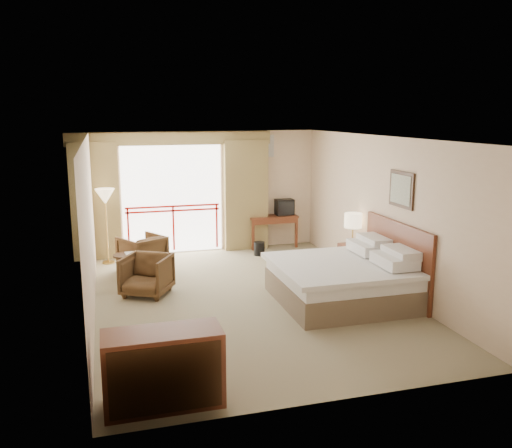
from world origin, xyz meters
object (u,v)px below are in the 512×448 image
object	(u,v)px
wastebasket	(259,249)
floor_lamp	(105,199)
armchair_far	(143,270)
bed	(344,280)
desk	(271,222)
dresser	(163,369)
table_lamp	(353,221)
armchair_near	(148,295)
tv	(284,207)
nightstand	(353,260)
side_table	(126,263)

from	to	relation	value
wastebasket	floor_lamp	distance (m)	3.45
armchair_far	floor_lamp	xyz separation A→B (m)	(-0.65, 0.73, 1.35)
bed	floor_lamp	world-z (taller)	floor_lamp
desk	dresser	size ratio (longest dim) A/B	0.91
bed	floor_lamp	bearing A→B (deg)	136.78
table_lamp	armchair_near	xyz separation A→B (m)	(-3.92, -0.13, -1.06)
armchair_far	wastebasket	bearing A→B (deg)	160.78
table_lamp	tv	distance (m)	2.64
floor_lamp	dresser	world-z (taller)	floor_lamp
bed	nightstand	bearing A→B (deg)	58.89
bed	floor_lamp	size ratio (longest dim) A/B	1.35
nightstand	tv	bearing A→B (deg)	97.27
armchair_far	side_table	world-z (taller)	side_table
desk	armchair_near	xyz separation A→B (m)	(-3.12, -2.77, -0.58)
armchair_near	desk	bearing A→B (deg)	69.89
desk	armchair_near	world-z (taller)	desk
table_lamp	desk	distance (m)	2.80
armchair_near	table_lamp	bearing A→B (deg)	30.14
bed	floor_lamp	xyz separation A→B (m)	(-3.74, 3.52, 0.98)
bed	dresser	bearing A→B (deg)	-142.72
tv	side_table	xyz separation A→B (m)	(-3.73, -1.73, -0.59)
table_lamp	tv	size ratio (longest dim) A/B	1.44
table_lamp	desk	world-z (taller)	table_lamp
tv	dresser	bearing A→B (deg)	-97.59
dresser	desk	bearing A→B (deg)	63.10
tv	armchair_near	size ratio (longest dim) A/B	0.53
wastebasket	side_table	size ratio (longest dim) A/B	0.61
desk	wastebasket	distance (m)	1.00
desk	nightstand	bearing A→B (deg)	-72.81
table_lamp	bed	bearing A→B (deg)	-120.18
bed	armchair_near	world-z (taller)	bed
wastebasket	dresser	xyz separation A→B (m)	(-2.73, -5.74, 0.27)
desk	tv	size ratio (longest dim) A/B	2.78
tv	bed	bearing A→B (deg)	-72.94
armchair_far	side_table	xyz separation A→B (m)	(-0.35, -0.57, 0.34)
table_lamp	armchair_far	bearing A→B (deg)	159.96
nightstand	armchair_near	bearing A→B (deg)	177.50
wastebasket	dresser	bearing A→B (deg)	-115.45
bed	armchair_far	distance (m)	4.18
table_lamp	desk	size ratio (longest dim) A/B	0.52
table_lamp	tv	xyz separation A→B (m)	(-0.51, 2.59, -0.14)
armchair_far	side_table	size ratio (longest dim) A/B	1.60
armchair_far	table_lamp	bearing A→B (deg)	130.22
table_lamp	tv	world-z (taller)	table_lamp
tv	floor_lamp	world-z (taller)	floor_lamp
desk	wastebasket	xyz separation A→B (m)	(-0.51, -0.75, -0.43)
side_table	dresser	world-z (taller)	dresser
side_table	dresser	distance (m)	4.70
desk	armchair_far	xyz separation A→B (m)	(-3.08, -1.22, -0.58)
side_table	bed	bearing A→B (deg)	-32.88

